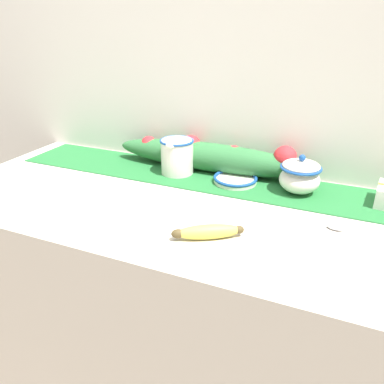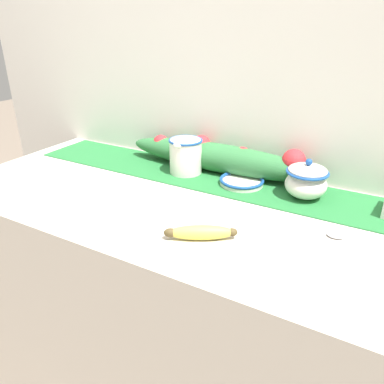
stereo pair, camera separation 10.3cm
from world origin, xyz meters
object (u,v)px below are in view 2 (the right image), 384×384
Objects in this scene: spoon at (332,235)px; banana at (201,232)px; sugar_bowl at (306,180)px; small_dish at (242,181)px; napkin_stack at (6,177)px; cream_pitcher at (186,155)px.

banana is at bearing -147.14° from spoon.
small_dish is (-0.20, -0.00, -0.04)m from sugar_bowl.
banana reaches higher than napkin_stack.
sugar_bowl is 0.86× the size of small_dish.
small_dish reaches higher than napkin_stack.
cream_pitcher reaches higher than spoon.
sugar_bowl is at bearing 0.45° from small_dish.
sugar_bowl is 0.75× the size of banana.
cream_pitcher is at bearing 161.64° from spoon.
napkin_stack reaches higher than spoon.
spoon is (0.31, -0.18, -0.01)m from small_dish.
cream_pitcher and sugar_bowl have the same top height.
cream_pitcher is 0.56m from spoon.
sugar_bowl is at bearing 65.63° from banana.
banana is at bearing -114.37° from sugar_bowl.
napkin_stack is at bearing -154.11° from small_dish.
cream_pitcher is 0.21m from small_dish.
cream_pitcher is 0.82× the size of napkin_stack.
small_dish is 0.94× the size of spoon.
cream_pitcher is 1.11× the size of sugar_bowl.
sugar_bowl reaches higher than banana.
napkin_stack is (-0.70, -0.34, -0.00)m from small_dish.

